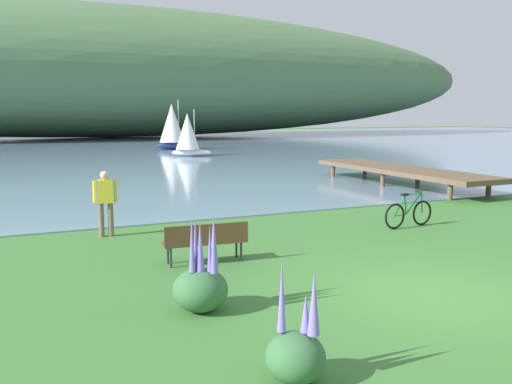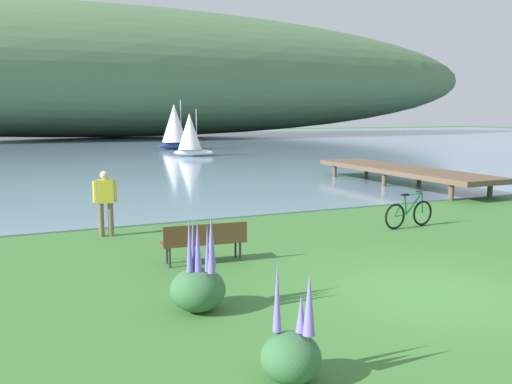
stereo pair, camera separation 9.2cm
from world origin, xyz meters
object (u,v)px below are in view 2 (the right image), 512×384
park_bench_near_camera (204,239)px  sailboat_mid_bay (175,126)px  bicycle_leaning_near_bench (409,213)px  sailboat_nearest_to_shore (190,134)px  person_at_shoreline (105,199)px

park_bench_near_camera → sailboat_mid_bay: bearing=75.2°
sailboat_mid_bay → park_bench_near_camera: bearing=-104.8°
bicycle_leaning_near_bench → sailboat_nearest_to_shore: size_ratio=0.52×
sailboat_nearest_to_shore → sailboat_mid_bay: sailboat_mid_bay is taller
person_at_shoreline → park_bench_near_camera: bearing=-67.0°
park_bench_near_camera → sailboat_nearest_to_shore: bearing=73.3°
person_at_shoreline → sailboat_nearest_to_shore: size_ratio=0.50×
person_at_shoreline → sailboat_nearest_to_shore: bearing=68.0°
park_bench_near_camera → sailboat_nearest_to_shore: (8.44, 28.15, 1.13)m
park_bench_near_camera → sailboat_mid_bay: size_ratio=0.43×
park_bench_near_camera → person_at_shoreline: person_at_shoreline is taller
park_bench_near_camera → bicycle_leaning_near_bench: bicycle_leaning_near_bench is taller
park_bench_near_camera → sailboat_nearest_to_shore: 29.41m
person_at_shoreline → sailboat_mid_bay: (11.02, 32.62, 1.09)m
person_at_shoreline → sailboat_mid_bay: sailboat_mid_bay is taller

